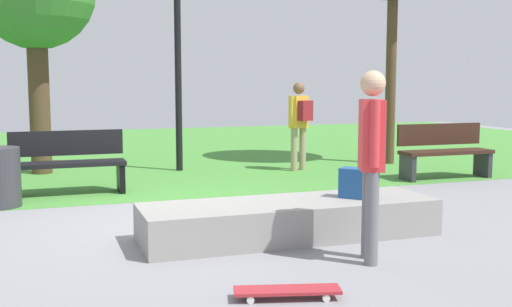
{
  "coord_description": "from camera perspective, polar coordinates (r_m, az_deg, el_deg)",
  "views": [
    {
      "loc": [
        -1.36,
        -7.08,
        1.62
      ],
      "look_at": [
        1.04,
        -0.19,
        0.76
      ],
      "focal_mm": 43.26,
      "sensor_mm": 36.0,
      "label": 1
    }
  ],
  "objects": [
    {
      "name": "concrete_ledge",
      "position": [
        6.46,
        3.13,
        -6.09
      ],
      "size": [
        3.09,
        0.92,
        0.38
      ],
      "primitive_type": "cube",
      "color": "gray",
      "rests_on": "ground_plane"
    },
    {
      "name": "pedestrian_with_backpack",
      "position": [
        11.18,
        4.06,
        3.26
      ],
      "size": [
        0.41,
        0.42,
        1.6
      ],
      "color": "tan",
      "rests_on": "ground_plane"
    },
    {
      "name": "skater_performing_trick",
      "position": [
        5.55,
        10.62,
        0.23
      ],
      "size": [
        0.3,
        0.41,
        1.71
      ],
      "color": "slate",
      "rests_on": "ground_plane"
    },
    {
      "name": "grass_lawn",
      "position": [
        14.8,
        -13.83,
        0.22
      ],
      "size": [
        26.6,
        12.86,
        0.01
      ],
      "primitive_type": "cube",
      "color": "#478C38",
      "rests_on": "ground_plane"
    },
    {
      "name": "park_bench_by_oak",
      "position": [
        9.23,
        -17.02,
        -0.69
      ],
      "size": [
        1.6,
        0.48,
        0.91
      ],
      "color": "black",
      "rests_on": "ground_plane"
    },
    {
      "name": "park_bench_near_lamppost",
      "position": [
        10.78,
        16.98,
        0.34
      ],
      "size": [
        1.61,
        0.49,
        0.91
      ],
      "color": "#331E14",
      "rests_on": "ground_plane"
    },
    {
      "name": "backpack_on_ledge",
      "position": [
        6.66,
        9.04,
        -2.7
      ],
      "size": [
        0.34,
        0.34,
        0.32
      ],
      "primitive_type": "cube",
      "rotation": [
        0.0,
        0.0,
        5.45
      ],
      "color": "#1E4C8C",
      "rests_on": "concrete_ledge"
    },
    {
      "name": "ground_plane",
      "position": [
        7.39,
        -8.2,
        -6.04
      ],
      "size": [
        28.0,
        28.0,
        0.0
      ],
      "primitive_type": "plane",
      "color": "gray"
    },
    {
      "name": "skateboard_by_ledge",
      "position": [
        4.72,
        2.9,
        -12.54
      ],
      "size": [
        0.82,
        0.4,
        0.08
      ],
      "color": "#A5262D",
      "rests_on": "ground_plane"
    },
    {
      "name": "lamp_post",
      "position": [
        11.29,
        -7.29,
        12.7
      ],
      "size": [
        0.28,
        0.28,
        4.69
      ],
      "color": "black",
      "rests_on": "ground_plane"
    }
  ]
}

